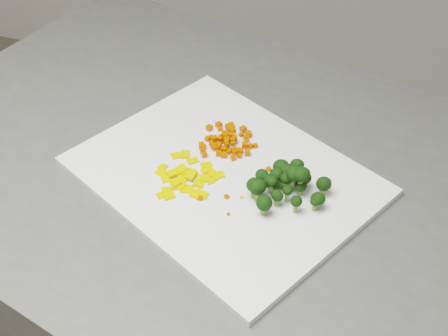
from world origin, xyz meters
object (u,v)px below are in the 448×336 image
(cutting_board, at_px, (224,176))
(carrot_pile, at_px, (227,137))
(broccoli_pile, at_px, (288,182))
(counter_block, at_px, (214,330))
(pepper_pile, at_px, (186,174))

(cutting_board, height_order, carrot_pile, carrot_pile)
(broccoli_pile, bearing_deg, counter_block, 159.46)
(counter_block, distance_m, carrot_pile, 0.47)
(counter_block, distance_m, broccoli_pile, 0.50)
(cutting_board, relative_size, pepper_pile, 3.88)
(counter_block, bearing_deg, cutting_board, -45.81)
(counter_block, xyz_separation_m, pepper_pile, (-0.02, -0.06, 0.47))
(counter_block, bearing_deg, broccoli_pile, -20.54)
(carrot_pile, relative_size, pepper_pile, 0.86)
(broccoli_pile, bearing_deg, cutting_board, 171.15)
(cutting_board, bearing_deg, counter_block, 134.19)
(carrot_pile, bearing_deg, pepper_pile, -109.16)
(cutting_board, xyz_separation_m, broccoli_pile, (0.10, -0.02, 0.03))
(carrot_pile, bearing_deg, broccoli_pile, -34.64)
(broccoli_pile, bearing_deg, pepper_pile, -176.03)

